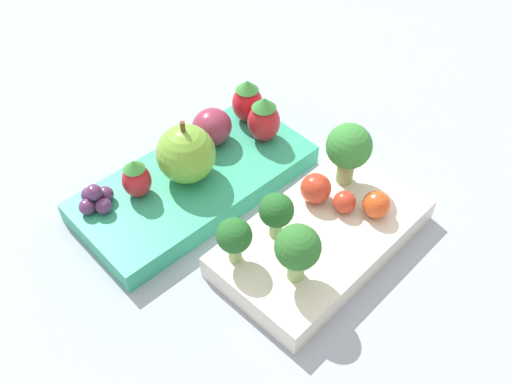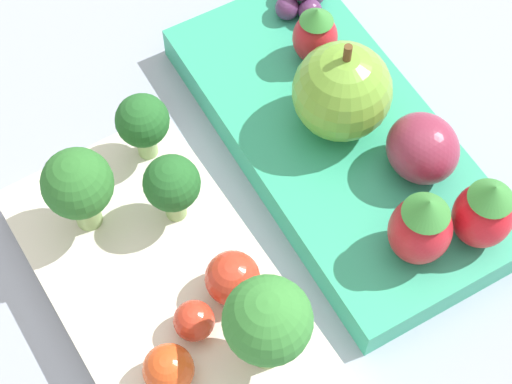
# 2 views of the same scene
# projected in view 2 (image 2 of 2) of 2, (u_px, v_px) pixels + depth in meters

# --- Properties ---
(ground_plane) EXTENTS (4.00, 4.00, 0.00)m
(ground_plane) POSITION_uv_depth(u_px,v_px,m) (256.00, 225.00, 0.48)
(ground_plane) COLOR #939EB2
(bento_box_savoury) EXTENTS (0.20, 0.12, 0.02)m
(bento_box_savoury) POSITION_uv_depth(u_px,v_px,m) (167.00, 294.00, 0.44)
(bento_box_savoury) COLOR silver
(bento_box_savoury) RESTS_ON ground_plane
(bento_box_fruit) EXTENTS (0.24, 0.13, 0.02)m
(bento_box_fruit) POSITION_uv_depth(u_px,v_px,m) (336.00, 140.00, 0.49)
(bento_box_fruit) COLOR #33A87F
(bento_box_fruit) RESTS_ON ground_plane
(broccoli_floret_0) EXTENTS (0.04, 0.04, 0.06)m
(broccoli_floret_0) POSITION_uv_depth(u_px,v_px,m) (268.00, 323.00, 0.38)
(broccoli_floret_0) COLOR #93B770
(broccoli_floret_0) RESTS_ON bento_box_savoury
(broccoli_floret_1) EXTENTS (0.03, 0.03, 0.05)m
(broccoli_floret_1) POSITION_uv_depth(u_px,v_px,m) (172.00, 185.00, 0.43)
(broccoli_floret_1) COLOR #93B770
(broccoli_floret_1) RESTS_ON bento_box_savoury
(broccoli_floret_2) EXTENTS (0.04, 0.04, 0.06)m
(broccoli_floret_2) POSITION_uv_depth(u_px,v_px,m) (78.00, 186.00, 0.42)
(broccoli_floret_2) COLOR #93B770
(broccoli_floret_2) RESTS_ON bento_box_savoury
(broccoli_floret_3) EXTENTS (0.03, 0.03, 0.04)m
(broccoli_floret_3) POSITION_uv_depth(u_px,v_px,m) (143.00, 122.00, 0.45)
(broccoli_floret_3) COLOR #93B770
(broccoli_floret_3) RESTS_ON bento_box_savoury
(cherry_tomato_0) EXTENTS (0.02, 0.02, 0.02)m
(cherry_tomato_0) POSITION_uv_depth(u_px,v_px,m) (168.00, 369.00, 0.40)
(cherry_tomato_0) COLOR #DB4C1E
(cherry_tomato_0) RESTS_ON bento_box_savoury
(cherry_tomato_1) EXTENTS (0.02, 0.02, 0.02)m
(cherry_tomato_1) POSITION_uv_depth(u_px,v_px,m) (194.00, 321.00, 0.41)
(cherry_tomato_1) COLOR red
(cherry_tomato_1) RESTS_ON bento_box_savoury
(cherry_tomato_2) EXTENTS (0.03, 0.03, 0.03)m
(cherry_tomato_2) POSITION_uv_depth(u_px,v_px,m) (233.00, 278.00, 0.42)
(cherry_tomato_2) COLOR red
(cherry_tomato_2) RESTS_ON bento_box_savoury
(apple) EXTENTS (0.06, 0.06, 0.06)m
(apple) POSITION_uv_depth(u_px,v_px,m) (342.00, 91.00, 0.46)
(apple) COLOR #70A838
(apple) RESTS_ON bento_box_fruit
(strawberry_0) EXTENTS (0.03, 0.03, 0.05)m
(strawberry_0) POSITION_uv_depth(u_px,v_px,m) (421.00, 227.00, 0.43)
(strawberry_0) COLOR red
(strawberry_0) RESTS_ON bento_box_fruit
(strawberry_1) EXTENTS (0.03, 0.03, 0.04)m
(strawberry_1) POSITION_uv_depth(u_px,v_px,m) (315.00, 35.00, 0.50)
(strawberry_1) COLOR red
(strawberry_1) RESTS_ON bento_box_fruit
(strawberry_2) EXTENTS (0.03, 0.03, 0.05)m
(strawberry_2) POSITION_uv_depth(u_px,v_px,m) (484.00, 212.00, 0.43)
(strawberry_2) COLOR red
(strawberry_2) RESTS_ON bento_box_fruit
(plum) EXTENTS (0.04, 0.04, 0.04)m
(plum) POSITION_uv_depth(u_px,v_px,m) (423.00, 148.00, 0.46)
(plum) COLOR #892D47
(plum) RESTS_ON bento_box_fruit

